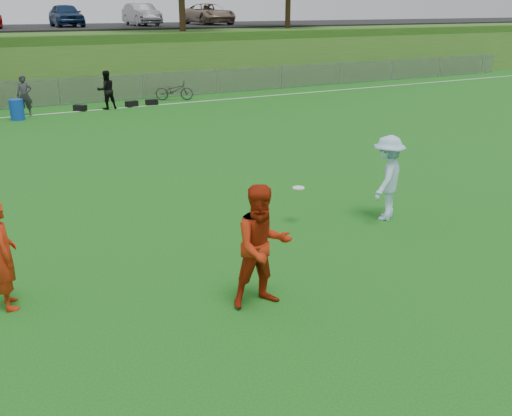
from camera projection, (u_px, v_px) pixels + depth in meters
ground at (283, 272)px, 9.94m from camera, size 120.00×120.00×0.00m
sideline_far at (70, 112)px, 24.84m from camera, size 60.00×0.10×0.01m
fence at (59, 91)px, 26.28m from camera, size 58.00×0.06×1.30m
berm at (23, 55)px, 35.10m from camera, size 120.00×18.00×3.00m
parking_lot at (16, 28)px, 36.23m from camera, size 120.00×12.00×0.10m
gear_bags at (91, 107)px, 25.32m from camera, size 7.52×0.57×0.26m
player_red_left at (3, 255)px, 8.53m from camera, size 0.44×0.64×1.72m
player_red_center at (263, 246)px, 8.57m from camera, size 1.01×0.82×1.93m
player_blue at (387, 178)px, 12.14m from camera, size 1.36×1.23×1.83m
frisbee at (299, 188)px, 11.92m from camera, size 0.25×0.25×0.02m
recycling_bin at (17, 110)px, 23.05m from camera, size 0.57×0.57×0.83m
bicycle at (174, 90)px, 27.87m from camera, size 1.93×1.34×0.96m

